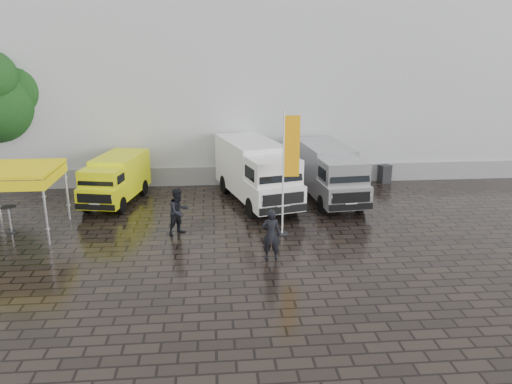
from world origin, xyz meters
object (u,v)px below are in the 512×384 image
Objects in this scene: flagpole at (288,167)px; person_tent at (179,211)px; canopy_tent at (15,172)px; van_silver at (329,174)px; cocktail_table at (10,219)px; van_yellow at (116,181)px; wheelie_bin at (385,174)px; van_white at (256,173)px; person_front at (271,234)px.

person_tent is at bearing 175.02° from flagpole.
van_silver is at bearing 13.95° from canopy_tent.
canopy_tent is 2.05m from cocktail_table.
flagpole is at bearing -5.87° from cocktail_table.
van_silver is at bearing 13.16° from cocktail_table.
flagpole reaches higher than van_silver.
van_silver is 8.10m from person_tent.
cocktail_table is (-3.59, -3.68, -0.55)m from van_yellow.
person_tent is (-10.85, -6.88, 0.45)m from wheelie_bin.
van_yellow is at bearing 172.20° from van_silver.
flagpole is (10.67, -1.07, 0.24)m from canopy_tent.
van_silver is 14.26m from cocktail_table.
flagpole is (7.57, -4.83, 1.68)m from van_yellow.
van_yellow is 5.52m from person_tent.
cocktail_table is 18.72m from wheelie_bin.
van_silver is (3.56, 0.07, -0.12)m from van_white.
person_front reaches higher than wheelie_bin.
van_yellow is at bearing 176.68° from wheelie_bin.
canopy_tent is at bearing 174.27° from flagpole.
wheelie_bin is at bearing -121.22° from person_front.
canopy_tent is at bearing -171.41° from van_silver.
person_tent is (-4.32, 0.38, -1.83)m from flagpole.
van_white is at bearing 7.68° from person_tent.
cocktail_table is at bearing -172.19° from van_silver.
cocktail_table is at bearing -177.86° from van_white.
van_white is (6.72, -0.51, 0.33)m from van_yellow.
van_white is 6.75m from person_front.
van_white is at bearing 7.82° from van_yellow.
canopy_tent is 18.39m from wheelie_bin.
van_silver is at bearing -11.25° from person_tent.
van_white is 4.60m from flagpole.
canopy_tent is 10.72m from flagpole.
van_white is at bearing 101.19° from flagpole.
person_front is 0.98× the size of person_tent.
van_white reaches higher than canopy_tent.
canopy_tent reaches higher than person_front.
canopy_tent is (-3.09, -3.76, 1.44)m from van_yellow.
person_front is at bearing -80.46° from person_tent.
van_white is at bearing -171.39° from wheelie_bin.
canopy_tent is at bearing -173.29° from wheelie_bin.
van_silver is at bearing -111.65° from person_front.
person_front is at bearing -19.68° from canopy_tent.
van_yellow is at bearing 50.54° from canopy_tent.
van_yellow reaches higher than wheelie_bin.
van_silver reaches higher than person_tent.
van_silver is at bearing -13.77° from van_white.
wheelie_bin is (3.83, 2.86, -0.82)m from van_silver.
van_white is 10.82m from cocktail_table.
van_yellow is 2.51× the size of person_tent.
person_tent is at bearing -160.70° from wheelie_bin.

